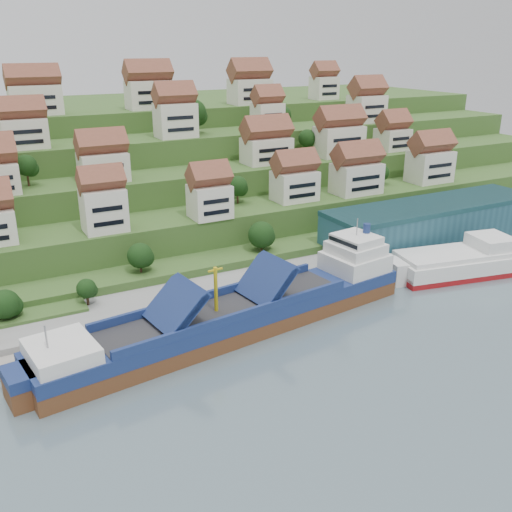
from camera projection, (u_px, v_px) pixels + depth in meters
ground at (292, 316)px, 111.64m from camera, size 300.00×300.00×0.00m
quay at (332, 268)px, 132.41m from camera, size 180.00×14.00×2.20m
hillside at (134, 167)px, 193.59m from camera, size 260.00×128.00×31.00m
hillside_village at (178, 145)px, 153.46m from camera, size 155.14×62.77×28.46m
hillside_trees at (151, 189)px, 137.62m from camera, size 130.63×62.02×32.03m
warehouse at (432, 222)px, 145.92m from camera, size 60.00×15.00×10.00m
flagpole at (339, 252)px, 125.42m from camera, size 1.28×0.16×8.00m
cargo_ship at (244, 314)px, 105.47m from camera, size 74.89×21.22×16.36m
second_ship at (463, 262)px, 131.29m from camera, size 33.06×17.25×9.12m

